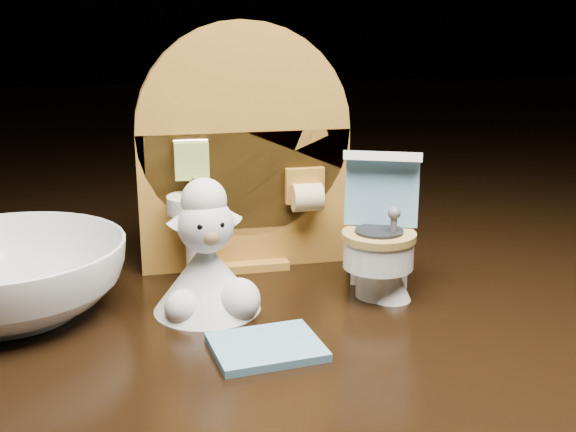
# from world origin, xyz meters

# --- Properties ---
(backdrop_panel) EXTENTS (0.13, 0.05, 0.15)m
(backdrop_panel) POSITION_xyz_m (-0.00, 0.06, 0.07)
(backdrop_panel) COLOR #A77228
(backdrop_panel) RESTS_ON ground
(toy_toilet) EXTENTS (0.05, 0.06, 0.08)m
(toy_toilet) POSITION_xyz_m (0.07, 0.00, 0.03)
(toy_toilet) COLOR white
(toy_toilet) RESTS_ON ground
(bath_mat) EXTENTS (0.06, 0.05, 0.00)m
(bath_mat) POSITION_xyz_m (-0.01, -0.06, 0.00)
(bath_mat) COLOR #5C8DAA
(bath_mat) RESTS_ON ground
(toilet_brush) EXTENTS (0.02, 0.02, 0.05)m
(toilet_brush) POSITION_xyz_m (0.07, -0.01, 0.01)
(toilet_brush) COLOR white
(toilet_brush) RESTS_ON ground
(plush_lamb) EXTENTS (0.06, 0.06, 0.07)m
(plush_lamb) POSITION_xyz_m (-0.03, -0.00, 0.03)
(plush_lamb) COLOR silver
(plush_lamb) RESTS_ON ground
(ceramic_bowl) EXTENTS (0.15, 0.15, 0.04)m
(ceramic_bowl) POSITION_xyz_m (-0.14, 0.01, 0.02)
(ceramic_bowl) COLOR white
(ceramic_bowl) RESTS_ON ground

